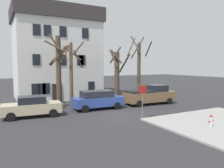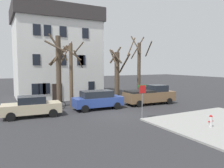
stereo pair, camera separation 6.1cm
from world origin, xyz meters
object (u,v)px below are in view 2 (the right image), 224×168
(tree_bare_mid, at_px, (71,71))
(bicycle_leaning, at_px, (57,106))
(pickup_truck_brown, at_px, (150,95))
(fire_hydrant, at_px, (211,121))
(street_sign_pole, at_px, (142,95))
(building_main, at_px, (56,53))
(car_beige_sedan, at_px, (32,106))
(tree_bare_near, at_px, (59,69))
(tree_bare_far, at_px, (117,74))
(tree_bare_end, at_px, (139,68))
(car_blue_wagon, at_px, (98,100))

(tree_bare_mid, relative_size, bicycle_leaning, 3.85)
(tree_bare_mid, height_order, pickup_truck_brown, tree_bare_mid)
(fire_hydrant, height_order, street_sign_pole, street_sign_pole)
(building_main, height_order, bicycle_leaning, building_main)
(pickup_truck_brown, bearing_deg, car_beige_sedan, -179.55)
(building_main, relative_size, tree_bare_near, 1.57)
(tree_bare_near, bearing_deg, building_main, 77.69)
(building_main, bearing_deg, pickup_truck_brown, -52.79)
(tree_bare_far, xyz_separation_m, fire_hydrant, (0.32, -12.07, -2.64))
(tree_bare_far, bearing_deg, tree_bare_near, 177.97)
(street_sign_pole, xyz_separation_m, bicycle_leaning, (-4.82, 7.00, -1.54))
(tree_bare_far, xyz_separation_m, car_beige_sedan, (-9.67, -2.97, -2.33))
(tree_bare_near, relative_size, tree_bare_far, 1.13)
(tree_bare_end, bearing_deg, tree_bare_near, 177.84)
(tree_bare_mid, height_order, bicycle_leaning, tree_bare_mid)
(bicycle_leaning, bearing_deg, street_sign_pole, -55.44)
(tree_bare_end, xyz_separation_m, fire_hydrant, (-2.58, -11.94, -3.38))
(bicycle_leaning, bearing_deg, car_beige_sedan, -142.38)
(tree_bare_far, height_order, tree_bare_end, tree_bare_end)
(building_main, xyz_separation_m, bicycle_leaning, (-2.01, -8.08, -5.37))
(building_main, height_order, fire_hydrant, building_main)
(tree_bare_far, bearing_deg, tree_bare_end, -2.45)
(fire_hydrant, bearing_deg, car_beige_sedan, 137.69)
(tree_bare_near, height_order, fire_hydrant, tree_bare_near)
(car_blue_wagon, distance_m, fire_hydrant, 10.20)
(tree_bare_end, height_order, fire_hydrant, tree_bare_end)
(fire_hydrant, xyz_separation_m, bicycle_leaning, (-7.44, 11.06, -0.17))
(tree_bare_mid, bearing_deg, tree_bare_end, 1.94)
(pickup_truck_brown, bearing_deg, tree_bare_near, 161.01)
(car_blue_wagon, relative_size, bicycle_leaning, 2.77)
(tree_bare_far, distance_m, tree_bare_end, 2.99)
(tree_bare_near, bearing_deg, street_sign_pole, -62.42)
(fire_hydrant, bearing_deg, street_sign_pole, 122.84)
(tree_bare_far, height_order, fire_hydrant, tree_bare_far)
(tree_bare_end, distance_m, car_blue_wagon, 7.65)
(tree_bare_far, distance_m, fire_hydrant, 12.36)
(tree_bare_mid, xyz_separation_m, fire_hydrant, (5.86, -11.66, -3.05))
(car_beige_sedan, height_order, car_blue_wagon, car_blue_wagon)
(tree_bare_end, bearing_deg, building_main, 138.08)
(tree_bare_end, bearing_deg, car_blue_wagon, -158.71)
(building_main, bearing_deg, tree_bare_far, -54.10)
(bicycle_leaning, bearing_deg, building_main, 76.04)
(building_main, relative_size, fire_hydrant, 14.00)
(tree_bare_mid, xyz_separation_m, tree_bare_end, (8.44, 0.29, 0.33))
(street_sign_pole, bearing_deg, tree_bare_mid, 113.10)
(car_blue_wagon, distance_m, bicycle_leaning, 3.88)
(tree_bare_end, bearing_deg, street_sign_pole, -123.39)
(fire_hydrant, bearing_deg, building_main, 105.85)
(car_beige_sedan, bearing_deg, tree_bare_near, 46.31)
(building_main, bearing_deg, tree_bare_mid, -93.28)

